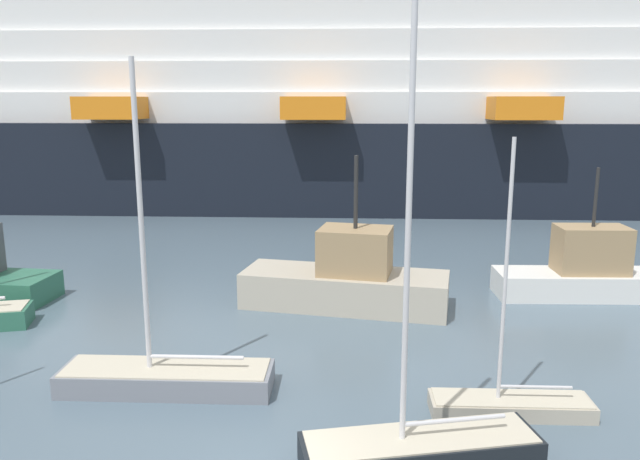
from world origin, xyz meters
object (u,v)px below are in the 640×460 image
sailboat_3 (167,374)px  cruise_ship (233,117)px  sailboat_4 (420,445)px  fishing_boat_2 (584,272)px  sailboat_0 (510,402)px  fishing_boat_1 (347,280)px

sailboat_3 → cruise_ship: 35.31m
sailboat_4 → cruise_ship: 39.94m
sailboat_3 → fishing_boat_2: (14.62, 9.46, 0.61)m
sailboat_0 → sailboat_4: 3.58m
sailboat_0 → sailboat_3: bearing=-6.1°
sailboat_0 → sailboat_4: (-2.56, -2.49, 0.15)m
sailboat_3 → sailboat_4: 7.50m
sailboat_3 → fishing_boat_1: size_ratio=1.09×
fishing_boat_1 → fishing_boat_2: size_ratio=1.20×
sailboat_3 → fishing_boat_2: 17.42m
sailboat_0 → cruise_ship: size_ratio=0.06×
sailboat_3 → sailboat_4: bearing=153.0°
sailboat_0 → sailboat_3: sailboat_3 is taller
sailboat_0 → fishing_boat_2: 11.56m
sailboat_4 → fishing_boat_1: (-1.84, 10.81, 0.61)m
sailboat_3 → sailboat_0: bearing=174.1°
sailboat_3 → fishing_boat_2: bearing=-148.2°
sailboat_4 → fishing_boat_2: (7.87, 12.74, 0.58)m
fishing_boat_2 → cruise_ship: 32.18m
sailboat_0 → cruise_ship: (-14.23, 35.20, 6.32)m
sailboat_0 → sailboat_3: 9.35m
sailboat_3 → cruise_ship: bearing=-83.0°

